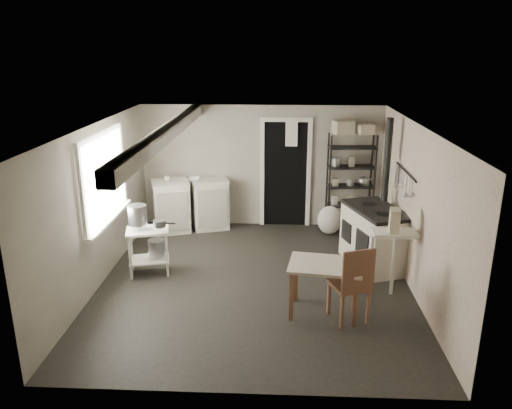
{
  "coord_description": "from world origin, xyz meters",
  "views": [
    {
      "loc": [
        0.34,
        -6.68,
        3.34
      ],
      "look_at": [
        0.0,
        0.3,
        1.1
      ],
      "focal_mm": 35.0,
      "sensor_mm": 36.0,
      "label": 1
    }
  ],
  "objects_px": {
    "stockpot": "(137,215)",
    "shelf_rack": "(350,180)",
    "prep_table": "(149,249)",
    "stove": "(374,239)",
    "work_table": "(325,286)",
    "base_cabinets": "(191,205)",
    "flour_sack": "(330,221)",
    "chair": "(349,285)"
  },
  "relations": [
    {
      "from": "prep_table",
      "to": "base_cabinets",
      "type": "distance_m",
      "value": 1.99
    },
    {
      "from": "stove",
      "to": "flour_sack",
      "type": "relative_size",
      "value": 2.25
    },
    {
      "from": "shelf_rack",
      "to": "stove",
      "type": "relative_size",
      "value": 1.52
    },
    {
      "from": "stockpot",
      "to": "work_table",
      "type": "bearing_deg",
      "value": -21.74
    },
    {
      "from": "work_table",
      "to": "flour_sack",
      "type": "distance_m",
      "value": 2.91
    },
    {
      "from": "stockpot",
      "to": "stove",
      "type": "distance_m",
      "value": 3.67
    },
    {
      "from": "stove",
      "to": "flour_sack",
      "type": "height_order",
      "value": "stove"
    },
    {
      "from": "flour_sack",
      "to": "stove",
      "type": "bearing_deg",
      "value": -66.99
    },
    {
      "from": "shelf_rack",
      "to": "work_table",
      "type": "distance_m",
      "value": 3.3
    },
    {
      "from": "prep_table",
      "to": "work_table",
      "type": "bearing_deg",
      "value": -22.84
    },
    {
      "from": "prep_table",
      "to": "work_table",
      "type": "distance_m",
      "value": 2.78
    },
    {
      "from": "base_cabinets",
      "to": "stove",
      "type": "distance_m",
      "value": 3.5
    },
    {
      "from": "work_table",
      "to": "flour_sack",
      "type": "bearing_deg",
      "value": 83.37
    },
    {
      "from": "flour_sack",
      "to": "base_cabinets",
      "type": "bearing_deg",
      "value": 176.53
    },
    {
      "from": "prep_table",
      "to": "stove",
      "type": "relative_size",
      "value": 0.59
    },
    {
      "from": "shelf_rack",
      "to": "stove",
      "type": "height_order",
      "value": "shelf_rack"
    },
    {
      "from": "stove",
      "to": "prep_table",
      "type": "bearing_deg",
      "value": 169.05
    },
    {
      "from": "prep_table",
      "to": "work_table",
      "type": "xyz_separation_m",
      "value": [
        2.56,
        -1.08,
        -0.02
      ]
    },
    {
      "from": "chair",
      "to": "base_cabinets",
      "type": "bearing_deg",
      "value": 108.29
    },
    {
      "from": "prep_table",
      "to": "flour_sack",
      "type": "height_order",
      "value": "prep_table"
    },
    {
      "from": "stockpot",
      "to": "prep_table",
      "type": "bearing_deg",
      "value": 2.16
    },
    {
      "from": "prep_table",
      "to": "chair",
      "type": "xyz_separation_m",
      "value": [
        2.85,
        -1.22,
        0.09
      ]
    },
    {
      "from": "stockpot",
      "to": "shelf_rack",
      "type": "height_order",
      "value": "shelf_rack"
    },
    {
      "from": "prep_table",
      "to": "stockpot",
      "type": "distance_m",
      "value": 0.56
    },
    {
      "from": "prep_table",
      "to": "flour_sack",
      "type": "distance_m",
      "value": 3.42
    },
    {
      "from": "shelf_rack",
      "to": "stove",
      "type": "bearing_deg",
      "value": -87.4
    },
    {
      "from": "base_cabinets",
      "to": "shelf_rack",
      "type": "xyz_separation_m",
      "value": [
        2.98,
        0.12,
        0.49
      ]
    },
    {
      "from": "stockpot",
      "to": "base_cabinets",
      "type": "relative_size",
      "value": 0.2
    },
    {
      "from": "prep_table",
      "to": "stockpot",
      "type": "relative_size",
      "value": 2.39
    },
    {
      "from": "stockpot",
      "to": "flour_sack",
      "type": "bearing_deg",
      "value": 30.84
    },
    {
      "from": "prep_table",
      "to": "stove",
      "type": "bearing_deg",
      "value": 7.61
    },
    {
      "from": "base_cabinets",
      "to": "chair",
      "type": "height_order",
      "value": "chair"
    },
    {
      "from": "prep_table",
      "to": "shelf_rack",
      "type": "height_order",
      "value": "shelf_rack"
    },
    {
      "from": "work_table",
      "to": "flour_sack",
      "type": "relative_size",
      "value": 1.73
    },
    {
      "from": "prep_table",
      "to": "work_table",
      "type": "height_order",
      "value": "prep_table"
    },
    {
      "from": "prep_table",
      "to": "base_cabinets",
      "type": "bearing_deg",
      "value": 81.25
    },
    {
      "from": "stockpot",
      "to": "chair",
      "type": "relative_size",
      "value": 0.29
    },
    {
      "from": "shelf_rack",
      "to": "chair",
      "type": "distance_m",
      "value": 3.37
    },
    {
      "from": "shelf_rack",
      "to": "prep_table",
      "type": "bearing_deg",
      "value": -151.6
    },
    {
      "from": "work_table",
      "to": "chair",
      "type": "xyz_separation_m",
      "value": [
        0.29,
        -0.14,
        0.11
      ]
    },
    {
      "from": "shelf_rack",
      "to": "flour_sack",
      "type": "relative_size",
      "value": 3.41
    },
    {
      "from": "prep_table",
      "to": "stove",
      "type": "xyz_separation_m",
      "value": [
        3.47,
        0.46,
        0.04
      ]
    }
  ]
}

